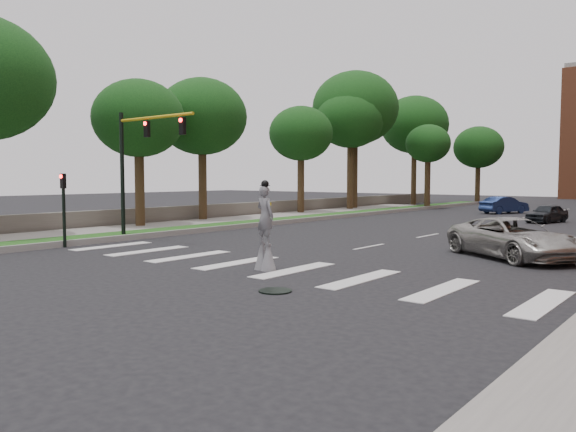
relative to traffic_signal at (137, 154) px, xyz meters
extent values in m
plane|color=black|center=(9.78, -3.00, -4.15)|extent=(160.00, 160.00, 0.00)
cube|color=#1B4C15|center=(-1.72, 17.00, -4.03)|extent=(2.00, 60.00, 0.25)
cube|color=gray|center=(-0.67, 17.00, -4.01)|extent=(0.20, 60.00, 0.28)
cube|color=gray|center=(-4.72, 7.00, -4.06)|extent=(4.00, 60.00, 0.18)
cube|color=#5E5951|center=(-7.22, 19.00, -3.60)|extent=(0.50, 56.00, 1.10)
cylinder|color=black|center=(12.78, -5.00, -4.13)|extent=(0.90, 0.90, 0.04)
cylinder|color=black|center=(-1.22, 0.00, -1.05)|extent=(0.20, 0.20, 6.20)
cylinder|color=gold|center=(1.38, 0.00, 1.65)|extent=(5.20, 0.14, 0.14)
cube|color=black|center=(0.78, 0.00, 1.15)|extent=(0.28, 0.18, 0.75)
cylinder|color=#FF0C0C|center=(0.78, -0.10, 1.40)|extent=(0.18, 0.06, 0.18)
cube|color=black|center=(3.28, 0.00, 1.15)|extent=(0.28, 0.18, 0.75)
cylinder|color=#FF0C0C|center=(3.28, -0.10, 1.40)|extent=(0.18, 0.06, 0.18)
cylinder|color=black|center=(-0.52, -3.50, -2.65)|extent=(0.14, 0.14, 3.00)
cube|color=black|center=(-0.52, -3.50, -1.25)|extent=(0.25, 0.16, 0.65)
cylinder|color=#FF0C0C|center=(-0.52, -3.60, -1.05)|extent=(0.16, 0.05, 0.16)
cylinder|color=#362615|center=(10.41, -2.53, -3.74)|extent=(0.07, 0.07, 0.82)
cylinder|color=#362615|center=(10.09, -2.48, -3.74)|extent=(0.07, 0.07, 0.82)
cone|color=slate|center=(10.41, -2.53, -3.64)|extent=(0.52, 0.52, 1.02)
cone|color=slate|center=(10.09, -2.48, -3.64)|extent=(0.52, 0.52, 1.02)
imported|color=slate|center=(10.25, -2.51, -2.35)|extent=(0.78, 0.57, 1.97)
sphere|color=black|center=(10.25, -2.51, -1.31)|extent=(0.26, 0.26, 0.26)
cylinder|color=black|center=(10.25, -2.51, -1.36)|extent=(0.34, 0.34, 0.02)
cube|color=yellow|center=(10.27, -2.37, -1.81)|extent=(0.22, 0.05, 0.10)
imported|color=#A5A39C|center=(15.83, 5.34, -3.38)|extent=(6.01, 5.24, 1.54)
imported|color=black|center=(12.39, 23.89, -3.52)|extent=(2.27, 3.91, 1.25)
imported|color=navy|center=(7.07, 31.73, -3.44)|extent=(3.17, 4.56, 1.42)
cylinder|color=#362615|center=(-5.38, 4.07, -1.56)|extent=(0.56, 0.56, 5.18)
ellipsoid|color=black|center=(-5.38, 4.07, 2.37)|extent=(5.38, 5.38, 4.57)
cylinder|color=#362615|center=(-6.22, 9.88, -1.33)|extent=(0.56, 0.56, 5.64)
ellipsoid|color=black|center=(-6.22, 9.88, 3.02)|extent=(6.12, 6.12, 5.20)
cylinder|color=#362615|center=(-5.69, 20.23, -1.49)|extent=(0.56, 0.56, 5.31)
ellipsoid|color=black|center=(-5.69, 20.23, 2.47)|extent=(5.23, 5.23, 4.45)
cylinder|color=#362615|center=(-5.80, 28.68, -0.42)|extent=(0.56, 0.56, 7.46)
ellipsoid|color=black|center=(-5.80, 28.68, 5.32)|extent=(8.05, 8.05, 6.84)
cylinder|color=#362615|center=(-5.16, 39.68, -0.72)|extent=(0.56, 0.56, 6.87)
ellipsoid|color=black|center=(-5.16, 39.68, 4.54)|extent=(7.27, 7.27, 6.18)
cylinder|color=#362615|center=(-1.06, 34.28, -1.55)|extent=(0.56, 0.56, 5.20)
ellipsoid|color=black|center=(-1.06, 34.28, 2.13)|extent=(4.29, 4.29, 3.65)
cylinder|color=#362615|center=(-1.18, 47.99, -1.61)|extent=(0.56, 0.56, 5.07)
ellipsoid|color=black|center=(-1.18, 47.99, 2.34)|extent=(5.65, 5.65, 4.80)
cylinder|color=#362615|center=(-5.34, 27.17, -0.75)|extent=(0.56, 0.56, 6.79)
ellipsoid|color=black|center=(-5.34, 27.17, 4.20)|extent=(6.24, 6.24, 5.31)
camera|label=1|loc=(22.37, -16.39, -1.07)|focal=35.00mm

